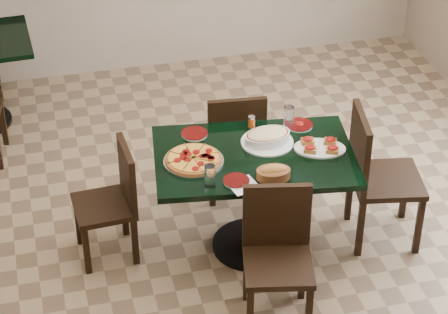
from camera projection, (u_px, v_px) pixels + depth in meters
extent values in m
plane|color=#886F4E|center=(227.00, 251.00, 5.89)|extent=(5.50, 5.50, 0.00)
cube|color=black|center=(254.00, 157.00, 5.52)|extent=(1.36, 0.98, 0.04)
cylinder|color=black|center=(253.00, 204.00, 5.73)|extent=(0.11, 0.11, 0.71)
cylinder|color=black|center=(252.00, 244.00, 5.92)|extent=(0.54, 0.54, 0.03)
cube|color=black|center=(233.00, 142.00, 6.25)|extent=(0.44, 0.44, 0.04)
cube|color=black|center=(237.00, 127.00, 5.96)|extent=(0.41, 0.08, 0.43)
cube|color=black|center=(252.00, 152.00, 6.53)|extent=(0.04, 0.04, 0.39)
cube|color=black|center=(260.00, 178.00, 6.25)|extent=(0.04, 0.04, 0.39)
cube|color=black|center=(206.00, 156.00, 6.49)|extent=(0.04, 0.04, 0.39)
cube|color=black|center=(212.00, 182.00, 6.20)|extent=(0.04, 0.04, 0.39)
cube|color=black|center=(278.00, 266.00, 5.13)|extent=(0.48, 0.48, 0.04)
cube|color=black|center=(277.00, 215.00, 5.15)|extent=(0.40, 0.12, 0.43)
cube|color=black|center=(250.00, 314.00, 5.11)|extent=(0.05, 0.05, 0.39)
cube|color=black|center=(247.00, 275.00, 5.39)|extent=(0.05, 0.05, 0.39)
cube|color=black|center=(309.00, 313.00, 5.12)|extent=(0.05, 0.05, 0.39)
cube|color=black|center=(302.00, 273.00, 5.40)|extent=(0.05, 0.05, 0.39)
cube|color=black|center=(387.00, 180.00, 5.77)|extent=(0.52, 0.52, 0.04)
cube|color=black|center=(360.00, 148.00, 5.61)|extent=(0.12, 0.45, 0.48)
cube|color=black|center=(419.00, 226.00, 5.75)|extent=(0.05, 0.05, 0.44)
cube|color=black|center=(360.00, 228.00, 5.73)|extent=(0.05, 0.05, 0.44)
cube|color=black|center=(405.00, 191.00, 6.08)|extent=(0.05, 0.05, 0.44)
cube|color=black|center=(349.00, 193.00, 6.05)|extent=(0.05, 0.05, 0.44)
cube|color=black|center=(104.00, 207.00, 5.66)|extent=(0.40, 0.40, 0.04)
cube|color=black|center=(127.00, 174.00, 5.58)|extent=(0.06, 0.38, 0.41)
cube|color=black|center=(78.00, 221.00, 5.86)|extent=(0.04, 0.04, 0.37)
cube|color=black|center=(125.00, 213.00, 5.94)|extent=(0.04, 0.04, 0.37)
cube|color=black|center=(87.00, 251.00, 5.60)|extent=(0.04, 0.04, 0.37)
cube|color=black|center=(135.00, 241.00, 5.68)|extent=(0.04, 0.04, 0.37)
cube|color=black|center=(3.00, 123.00, 6.87)|extent=(0.05, 0.05, 0.39)
cylinder|color=#B9BAC0|center=(194.00, 161.00, 5.43)|extent=(0.38, 0.38, 0.01)
cylinder|color=#985021|center=(194.00, 159.00, 5.43)|extent=(0.35, 0.35, 0.02)
cylinder|color=gold|center=(193.00, 158.00, 5.42)|extent=(0.31, 0.31, 0.01)
cylinder|color=silver|center=(267.00, 142.00, 5.61)|extent=(0.34, 0.34, 0.01)
ellipsoid|color=beige|center=(267.00, 134.00, 5.58)|extent=(0.30, 0.21, 0.04)
ellipsoid|color=#AC7B2F|center=(273.00, 170.00, 5.26)|extent=(0.19, 0.10, 0.07)
cylinder|color=silver|center=(236.00, 181.00, 5.26)|extent=(0.16, 0.16, 0.01)
cylinder|color=#370403|center=(236.00, 180.00, 5.25)|extent=(0.16, 0.16, 0.00)
cylinder|color=silver|center=(299.00, 125.00, 5.79)|extent=(0.18, 0.18, 0.01)
cylinder|color=#370403|center=(299.00, 124.00, 5.78)|extent=(0.18, 0.18, 0.00)
ellipsoid|color=#98070F|center=(299.00, 124.00, 5.78)|extent=(0.05, 0.05, 0.03)
cylinder|color=silver|center=(194.00, 134.00, 5.70)|extent=(0.17, 0.17, 0.01)
cylinder|color=#370403|center=(194.00, 133.00, 5.69)|extent=(0.18, 0.18, 0.00)
cube|color=white|center=(243.00, 185.00, 5.23)|extent=(0.20, 0.20, 0.00)
cube|color=#B9BAC0|center=(246.00, 184.00, 5.23)|extent=(0.05, 0.15, 0.00)
cylinder|color=white|center=(289.00, 117.00, 5.74)|extent=(0.07, 0.07, 0.15)
cylinder|color=white|center=(210.00, 176.00, 5.19)|extent=(0.07, 0.07, 0.14)
cylinder|color=#CE4C16|center=(252.00, 122.00, 5.76)|extent=(0.04, 0.04, 0.07)
cylinder|color=#B9BAC0|center=(252.00, 117.00, 5.74)|extent=(0.05, 0.05, 0.01)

